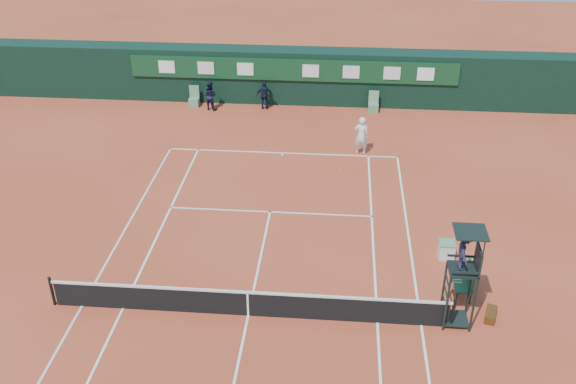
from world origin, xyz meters
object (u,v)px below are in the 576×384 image
(player_bench, at_px, (466,279))
(player, at_px, (361,136))
(tennis_net, at_px, (248,303))
(cooler, at_px, (446,250))
(umpire_chair, at_px, (464,258))

(player_bench, xyz_separation_m, player, (-3.32, 10.42, 0.35))
(tennis_net, bearing_deg, player_bench, 13.79)
(cooler, bearing_deg, player_bench, -80.75)
(player, bearing_deg, tennis_net, 72.75)
(player_bench, bearing_deg, umpire_chair, -109.38)
(umpire_chair, height_order, cooler, umpire_chair)
(tennis_net, xyz_separation_m, umpire_chair, (6.53, 0.24, 1.95))
(cooler, bearing_deg, player, 109.65)
(tennis_net, relative_size, cooler, 20.00)
(player_bench, xyz_separation_m, cooler, (-0.34, 2.07, -0.27))
(tennis_net, distance_m, cooler, 7.72)
(tennis_net, bearing_deg, player, 72.93)
(umpire_chair, distance_m, player, 12.33)
(player_bench, distance_m, cooler, 2.11)
(player_bench, distance_m, player, 10.94)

